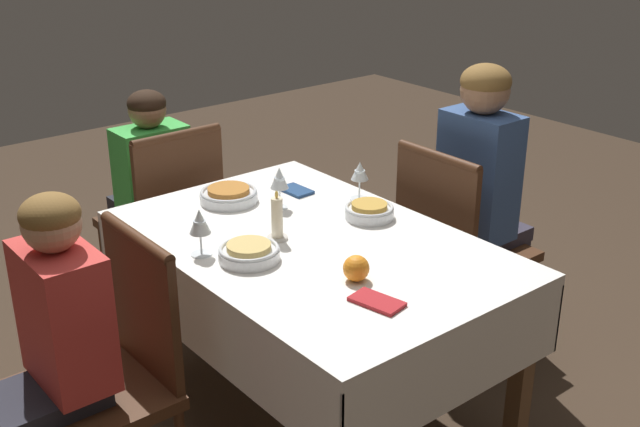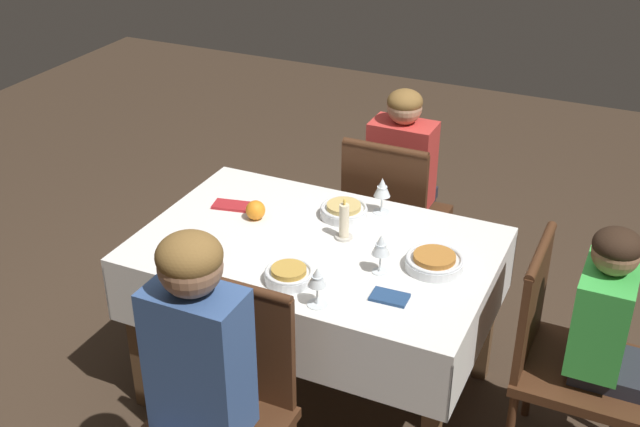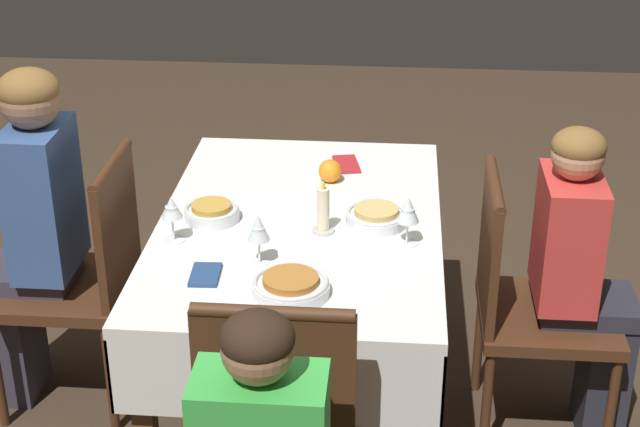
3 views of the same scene
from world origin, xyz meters
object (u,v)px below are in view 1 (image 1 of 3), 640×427
chair_north (455,242)px  person_child_red (50,362)px  chair_south (108,368)px  person_adult_denim (484,191)px  wine_glass_north (360,173)px  bowl_west (229,195)px  wine_glass_south (200,223)px  chair_west (168,215)px  person_child_green (148,191)px  napkin_red_folded (296,190)px  bowl_north (369,211)px  orange_fruit (356,268)px  wine_glass_west (279,179)px  bowl_south (249,252)px  napkin_spare_side (377,302)px  dining_table (311,266)px  candle_centerpiece (277,221)px

chair_north → person_child_red: (-0.05, -1.64, 0.09)m
chair_south → person_adult_denim: person_adult_denim is taller
wine_glass_north → bowl_west: bearing=-126.4°
chair_south → wine_glass_south: size_ratio=5.76×
chair_west → person_adult_denim: 1.34m
person_child_green → wine_glass_south: size_ratio=6.53×
person_child_red → napkin_red_folded: 1.19m
wine_glass_south → bowl_north: bearing=79.5°
chair_south → napkin_red_folded: bearing=109.4°
orange_fruit → wine_glass_west: bearing=165.0°
bowl_south → napkin_spare_side: bearing=14.8°
person_child_green → bowl_south: person_child_green is taller
napkin_spare_side → bowl_west: bearing=173.8°
bowl_south → orange_fruit: orange_fruit is taller
bowl_north → dining_table: bearing=-85.5°
dining_table → bowl_south: bowl_south is taller
person_child_green → wine_glass_west: (0.84, 0.11, 0.27)m
bowl_west → candle_centerpiece: 0.39m
person_adult_denim → wine_glass_north: bearing=71.4°
wine_glass_north → wine_glass_west: 0.31m
chair_north → wine_glass_south: (-0.14, -1.08, 0.33)m
chair_south → wine_glass_south: (-0.09, 0.39, 0.33)m
chair_north → napkin_red_folded: 0.67m
chair_south → bowl_north: (0.03, 1.02, 0.25)m
person_child_red → bowl_south: size_ratio=5.54×
person_adult_denim → napkin_red_folded: person_adult_denim is taller
wine_glass_west → napkin_red_folded: 0.20m
chair_north → chair_south: size_ratio=1.00×
person_adult_denim → person_child_red: size_ratio=1.11×
bowl_south → napkin_red_folded: bearing=128.5°
person_child_green → bowl_north: person_child_green is taller
bowl_south → bowl_west: bearing=154.2°
wine_glass_south → bowl_west: bearing=135.9°
wine_glass_west → candle_centerpiece: candle_centerpiece is taller
person_adult_denim → wine_glass_south: (-0.14, -1.24, 0.15)m
person_adult_denim → wine_glass_west: size_ratio=7.69×
person_child_red → wine_glass_north: bearing=95.7°
person_child_red → napkin_spare_side: person_child_red is taller
person_adult_denim → napkin_red_folded: (-0.39, -0.66, 0.05)m
chair_north → wine_glass_north: 0.52m
candle_centerpiece → chair_south: bearing=-87.2°
dining_table → orange_fruit: orange_fruit is taller
bowl_south → wine_glass_west: (-0.29, 0.33, 0.08)m
chair_north → napkin_red_folded: (-0.39, -0.50, 0.23)m
bowl_south → chair_west: bearing=166.9°
dining_table → bowl_north: bearing=94.5°
wine_glass_north → napkin_red_folded: wine_glass_north is taller
wine_glass_north → person_child_green: bearing=-157.7°
wine_glass_north → wine_glass_south: size_ratio=0.94×
chair_south → person_adult_denim: 1.64m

